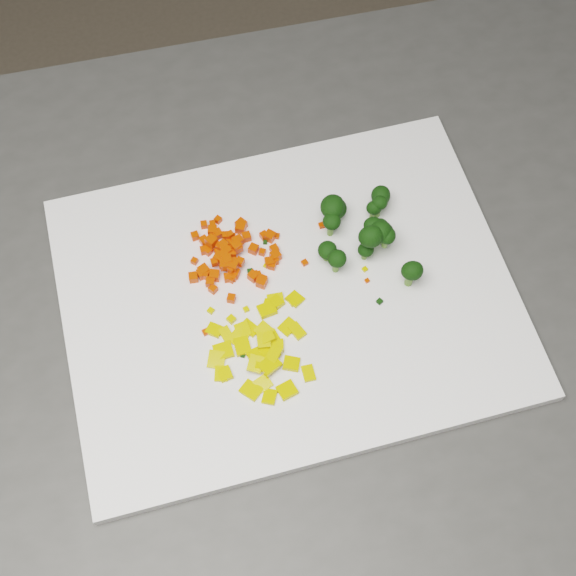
{
  "coord_description": "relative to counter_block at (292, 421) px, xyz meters",
  "views": [
    {
      "loc": [
        -0.33,
        -0.1,
        1.6
      ],
      "look_at": [
        -0.31,
        0.26,
        0.92
      ],
      "focal_mm": 50.0,
      "sensor_mm": 36.0,
      "label": 1
    }
  ],
  "objects": [
    {
      "name": "counter_block",
      "position": [
        0.0,
        0.0,
        0.0
      ],
      "size": [
        1.07,
        0.83,
        0.9
      ],
      "primitive_type": "cube",
      "rotation": [
        0.0,
        0.0,
        0.17
      ],
      "color": "#3F3F3D",
      "rests_on": "ground"
    },
    {
      "name": "cutting_board",
      "position": [
        -0.01,
        -0.02,
        0.46
      ],
      "size": [
        0.49,
        0.42,
        0.01
      ],
      "primitive_type": "cube",
      "rotation": [
        0.0,
        0.0,
        0.21
      ],
      "color": "white",
      "rests_on": "counter_block"
    },
    {
      "name": "carrot_pile",
      "position": [
        -0.07,
        0.02,
        0.48
      ],
      "size": [
        0.1,
        0.1,
        0.03
      ],
      "primitive_type": null,
      "color": "red",
      "rests_on": "cutting_board"
    },
    {
      "name": "pepper_pile",
      "position": [
        -0.03,
        -0.08,
        0.47
      ],
      "size": [
        0.11,
        0.11,
        0.02
      ],
      "primitive_type": null,
      "color": "gold",
      "rests_on": "cutting_board"
    },
    {
      "name": "broccoli_pile",
      "position": [
        0.08,
        0.03,
        0.49
      ],
      "size": [
        0.12,
        0.12,
        0.05
      ],
      "primitive_type": null,
      "color": "black",
      "rests_on": "cutting_board"
    },
    {
      "name": "carrot_cube_0",
      "position": [
        -0.09,
        0.06,
        0.46
      ],
      "size": [
        0.01,
        0.01,
        0.01
      ],
      "primitive_type": "cube",
      "rotation": [
        0.0,
        0.0,
        0.11
      ],
      "color": "red",
      "rests_on": "carrot_pile"
    },
    {
      "name": "carrot_cube_1",
      "position": [
        -0.05,
        0.01,
        0.47
      ],
      "size": [
        0.01,
        0.01,
        0.01
      ],
      "primitive_type": "cube",
      "rotation": [
        0.0,
        0.0,
        1.05
      ],
      "color": "red",
      "rests_on": "carrot_pile"
    },
    {
      "name": "carrot_cube_2",
      "position": [
        -0.08,
        -0.0,
        0.47
      ],
      "size": [
        0.01,
        0.01,
        0.01
      ],
      "primitive_type": "cube",
      "rotation": [
        0.0,
        0.0,
        3.0
      ],
      "color": "red",
      "rests_on": "carrot_pile"
    },
    {
      "name": "carrot_cube_3",
      "position": [
        -0.07,
        0.03,
        0.47
      ],
      "size": [
        0.01,
        0.01,
        0.01
      ],
      "primitive_type": "cube",
      "rotation": [
        0.0,
        0.0,
        0.78
      ],
      "color": "red",
      "rests_on": "carrot_pile"
    },
    {
      "name": "carrot_cube_4",
      "position": [
        -0.02,
        0.04,
        0.47
      ],
      "size": [
        0.01,
        0.01,
        0.01
      ],
      "primitive_type": "cube",
      "rotation": [
        0.0,
        0.0,
        2.56
      ],
      "color": "red",
      "rests_on": "carrot_pile"
    },
    {
      "name": "carrot_cube_5",
      "position": [
        -0.09,
        0.03,
        0.47
      ],
      "size": [
        0.01,
        0.01,
        0.01
      ],
      "primitive_type": "cube",
      "rotation": [
        0.0,
        0.0,
        0.2
      ],
      "color": "red",
      "rests_on": "carrot_pile"
    },
    {
      "name": "carrot_cube_6",
      "position": [
        -0.07,
        0.05,
        0.47
      ],
      "size": [
        0.01,
        0.01,
        0.01
      ],
      "primitive_type": "cube",
      "rotation": [
        0.0,
        0.0,
        2.04
      ],
      "color": "red",
      "rests_on": "carrot_pile"
    },
    {
      "name": "carrot_cube_7",
      "position": [
        -0.05,
        0.05,
        0.47
      ],
      "size": [
        0.01,
        0.01,
        0.01
      ],
      "primitive_type": "cube",
      "rotation": [
        0.0,
        0.0,
        2.84
      ],
      "color": "red",
      "rests_on": "carrot_pile"
    },
    {
      "name": "carrot_cube_8",
      "position": [
        -0.06,
        -0.0,
        0.46
      ],
      "size": [
        0.01,
        0.01,
        0.01
      ],
      "primitive_type": "cube",
      "rotation": [
        0.0,
        0.0,
        2.63
      ],
      "color": "red",
      "rests_on": "carrot_pile"
    },
    {
      "name": "carrot_cube_9",
      "position": [
        -0.06,
        0.03,
        0.47
      ],
      "size": [
        0.01,
        0.01,
        0.01
      ],
      "primitive_type": "cube",
      "rotation": [
        0.0,
        0.0,
        1.79
      ],
      "color": "red",
      "rests_on": "carrot_pile"
    },
    {
      "name": "carrot_cube_10",
      "position": [
        -0.09,
        0.04,
        0.47
      ],
      "size": [
        0.01,
        0.01,
        0.01
      ],
      "primitive_type": "cube",
      "rotation": [
        0.0,
        0.0,
        2.12
      ],
      "color": "red",
      "rests_on": "carrot_pile"
    },
    {
      "name": "carrot_cube_11",
      "position": [
        -0.08,
        0.04,
        0.46
      ],
      "size": [
        0.01,
        0.01,
        0.01
      ],
      "primitive_type": "cube",
      "rotation": [
        0.0,
        0.0,
        0.86
      ],
      "color": "red",
      "rests_on": "carrot_pile"
    },
    {
      "name": "carrot_cube_12",
      "position": [
        -0.09,
        0.01,
        0.47
      ],
      "size": [
        0.01,
        0.01,
        0.01
      ],
      "primitive_type": "cube",
      "rotation": [
        0.0,
        0.0,
        2.18
      ],
      "color": "red",
      "rests_on": "carrot_pile"
    },
    {
      "name": "carrot_cube_13",
      "position": [
        -0.08,
        0.06,
        0.46
      ],
      "size": [
        0.01,
        0.01,
        0.01
      ],
      "primitive_type": "cube",
      "rotation": [
        0.0,
        0.0,
        1.72
      ],
      "color": "red",
      "rests_on": "carrot_pile"
    },
    {
      "name": "carrot_cube_14",
      "position": [
        -0.05,
        0.02,
        0.47
      ],
      "size": [
        0.01,
        0.01,
        0.01
      ],
      "primitive_type": "cube",
      "rotation": [
        0.0,
        0.0,
        2.06
      ],
      "color": "red",
      "rests_on": "carrot_pile"
    },
    {
      "name": "carrot_cube_15",
      "position": [
        -0.07,
        0.01,
        0.47
      ],
      "size": [
        0.01,
        0.01,
        0.01
      ],
      "primitive_type": "cube",
      "rotation": [
        0.0,
        0.0,
        1.88
      ],
      "color": "red",
      "rests_on": "carrot_pile"
    },
    {
      "name": "carrot_cube_16",
      "position": [
        -0.08,
        0.05,
        0.47
      ],
      "size": [
        0.01,
        0.01,
        0.01
      ],
      "primitive_type": "cube",
      "rotation": [
        0.0,
        0.0,
        1.53
      ],
      "color": "red",
      "rests_on": "carrot_pile"
    },
    {
      "name": "carrot_cube_17",
      "position": [
        -0.06,
        0.04,
        0.47
      ],
      "size": [
        0.01,
        0.01,
        0.01
      ],
      "primitive_type": "cube",
      "rotation": [
        0.0,
        0.0,
        2.08
      ],
      "color": "red",
      "rests_on": "carrot_pile"
    },
    {
      "name": "carrot_cube_18",
      "position": [
        -0.06,
        -0.0,
        0.47
      ],
      "size": [
        0.01,
        0.01,
        0.01
      ],
      "primitive_type": "cube",
      "rotation": [
        0.0,
        0.0,
        2.69
      ],
      "color": "red",
      "rests_on": "carrot_pile"
    },
    {
      "name": "carrot_cube_19",
      "position": [
        -0.07,
        0.04,
        0.47
      ],
      "size": [
        0.01,
        0.01,
        0.01
      ],
      "primitive_type": "cube",
      "rotation": [
        0.0,
        0.0,
        3.13
      ],
      "color": "red",
      "rests_on": "carrot_pile"
    },
    {
      "name": "carrot_cube_20",
      "position": [
        -0.06,
        0.0,
        0.47
      ],
      "size": [
        0.01,
        0.01,
        0.01
      ],
      "primitive_type": "cube",
      "rotation": [
        0.0,
        0.0,
        0.54
      ],
      "color": "red",
      "rests_on": "carrot_pile"
    },
    {
      "name": "carrot_cube_21",
      "position": [
        -0.04,
        -0.0,
        0.47
      ],
      "size": [
        0.01,
        0.01,
        0.01
      ],
      "primitive_type": "cube",
      "rotation": [
        0.0,
        0.0,
        0.21
      ],
      "color": "red",
      "rests_on": "carrot_pile"
    },
    {
      "name": "carrot_cube_22",
      "position": [
        -0.06,
        0.0,
        0.47
      ],
      "size": [
        0.01,
        0.01,
        0.01
      ],
      "primitive_type": "cube",
      "rotation": [
        0.0,
        0.0,
        2.5
      ],
      "color": "red",
      "rests_on": "carrot_pile"
    },
    {
      "name": "carrot_cube_23",
      "position": [
        -0.07,
        0.03,
        0.47
      ],
      "size": [
        0.01,
        0.01,
        0.01
      ],
      "primitive_type": "cube",
      "rotation": [
        0.0,
        0.0,
        2.0
      ],
      "color": "red",
      "rests_on": "carrot_pile"
    },
    {
      "name": "carrot_cube_24",
      "position": [
        -0.06,
        -0.03,
        0.47
      ],
      "size": [
        0.01,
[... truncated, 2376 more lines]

